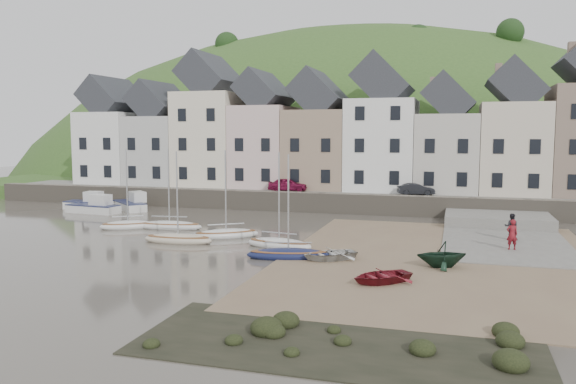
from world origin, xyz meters
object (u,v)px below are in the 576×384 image
(rowboat_green, at_px, (442,254))
(rowboat_red, at_px, (381,276))
(rowboat_white, at_px, (329,254))
(car_right, at_px, (416,189))
(person_dark, at_px, (511,227))
(person_red, at_px, (512,234))
(car_left, at_px, (288,185))
(sailboat_0, at_px, (170,225))

(rowboat_green, bearing_deg, rowboat_red, -54.71)
(rowboat_white, xyz_separation_m, car_right, (3.34, 21.71, 1.75))
(rowboat_green, relative_size, person_dark, 1.51)
(rowboat_green, height_order, person_red, person_red)
(rowboat_red, xyz_separation_m, car_left, (-12.44, 25.94, 1.86))
(sailboat_0, distance_m, person_red, 24.40)
(person_dark, bearing_deg, rowboat_white, 46.36)
(car_left, distance_m, car_right, 12.27)
(person_red, relative_size, car_left, 0.50)
(sailboat_0, xyz_separation_m, car_right, (17.38, 14.50, 1.89))
(person_dark, bearing_deg, rowboat_red, 67.74)
(sailboat_0, distance_m, rowboat_red, 20.95)
(rowboat_green, xyz_separation_m, car_right, (-2.91, 21.77, 1.37))
(sailboat_0, height_order, car_left, sailboat_0)
(sailboat_0, relative_size, car_left, 1.66)
(rowboat_white, bearing_deg, car_right, 134.93)
(sailboat_0, relative_size, car_right, 1.90)
(sailboat_0, bearing_deg, person_red, -3.59)
(rowboat_green, distance_m, person_dark, 10.12)
(person_red, relative_size, person_dark, 1.05)
(rowboat_green, height_order, car_right, car_right)
(rowboat_white, xyz_separation_m, person_dark, (10.53, 9.11, 0.63))
(sailboat_0, xyz_separation_m, person_red, (24.33, -1.53, 0.81))
(rowboat_green, height_order, car_left, car_left)
(person_red, bearing_deg, person_dark, -109.97)
(car_right, bearing_deg, rowboat_white, 155.33)
(sailboat_0, height_order, rowboat_red, sailboat_0)
(person_red, distance_m, car_right, 17.51)
(person_red, xyz_separation_m, person_dark, (0.24, 3.42, -0.05))
(rowboat_red, xyz_separation_m, person_dark, (7.02, 13.33, 0.64))
(car_right, bearing_deg, sailboat_0, 113.91)
(car_right, bearing_deg, person_red, -172.49)
(person_dark, bearing_deg, person_red, 91.50)
(person_red, bearing_deg, sailboat_0, -19.56)
(sailboat_0, xyz_separation_m, person_dark, (24.57, 1.89, 0.76))
(rowboat_red, bearing_deg, person_dark, 110.14)
(sailboat_0, height_order, person_dark, sailboat_0)
(rowboat_white, relative_size, rowboat_red, 1.02)
(rowboat_white, xyz_separation_m, person_red, (10.29, 5.69, 0.67))
(rowboat_white, height_order, car_right, car_right)
(sailboat_0, height_order, person_red, sailboat_0)
(rowboat_white, height_order, person_red, person_red)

